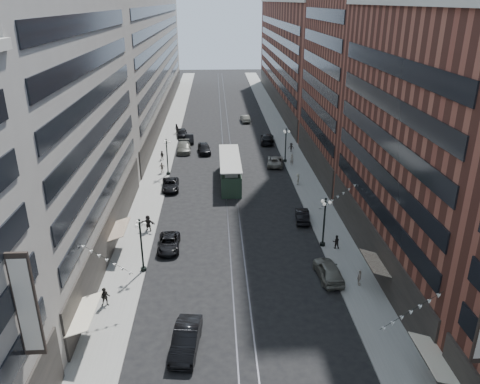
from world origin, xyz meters
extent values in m
plane|color=black|center=(0.00, 60.00, 0.00)|extent=(220.00, 220.00, 0.00)
cube|color=gray|center=(-11.00, 70.00, 0.07)|extent=(4.00, 180.00, 0.15)
cube|color=gray|center=(11.00, 70.00, 0.07)|extent=(4.00, 180.00, 0.15)
cube|color=#2D2D33|center=(-0.70, 70.00, 0.01)|extent=(0.12, 180.00, 0.02)
cube|color=#2D2D33|center=(0.70, 70.00, 0.01)|extent=(0.12, 180.00, 0.02)
cube|color=gray|center=(-17.00, 33.00, 14.00)|extent=(8.00, 36.00, 28.00)
cube|color=gray|center=(-17.00, 96.00, 13.00)|extent=(8.00, 90.00, 26.00)
cube|color=brown|center=(17.00, 28.00, 12.00)|extent=(8.00, 30.00, 24.00)
cube|color=brown|center=(17.00, 56.00, 21.00)|extent=(8.00, 26.00, 42.00)
cube|color=brown|center=(17.00, 105.00, 12.00)|extent=(8.00, 72.00, 24.00)
cylinder|color=black|center=(-9.20, 28.00, 0.30)|extent=(0.56, 0.56, 0.30)
cylinder|color=black|center=(-9.20, 28.00, 2.75)|extent=(0.18, 0.18, 5.20)
sphere|color=black|center=(-9.20, 28.00, 5.55)|extent=(0.24, 0.24, 0.24)
sphere|color=white|center=(-8.75, 28.00, 5.15)|extent=(0.36, 0.36, 0.36)
sphere|color=white|center=(-9.42, 28.39, 5.15)|extent=(0.36, 0.36, 0.36)
sphere|color=white|center=(-9.42, 27.61, 5.15)|extent=(0.36, 0.36, 0.36)
cylinder|color=black|center=(-9.20, 55.00, 0.30)|extent=(0.56, 0.56, 0.30)
cylinder|color=black|center=(-9.20, 55.00, 2.75)|extent=(0.18, 0.18, 5.20)
sphere|color=black|center=(-9.20, 55.00, 5.55)|extent=(0.24, 0.24, 0.24)
sphere|color=white|center=(-8.75, 55.00, 5.15)|extent=(0.36, 0.36, 0.36)
sphere|color=white|center=(-9.42, 55.39, 5.15)|extent=(0.36, 0.36, 0.36)
sphere|color=white|center=(-9.42, 54.61, 5.15)|extent=(0.36, 0.36, 0.36)
cylinder|color=black|center=(9.20, 32.00, 0.30)|extent=(0.56, 0.56, 0.30)
cylinder|color=black|center=(9.20, 32.00, 2.75)|extent=(0.18, 0.18, 5.20)
sphere|color=black|center=(9.20, 32.00, 5.55)|extent=(0.24, 0.24, 0.24)
sphere|color=white|center=(9.65, 32.00, 5.15)|extent=(0.36, 0.36, 0.36)
sphere|color=white|center=(8.97, 32.39, 5.15)|extent=(0.36, 0.36, 0.36)
sphere|color=white|center=(8.97, 31.61, 5.15)|extent=(0.36, 0.36, 0.36)
cylinder|color=black|center=(9.20, 60.00, 0.30)|extent=(0.56, 0.56, 0.30)
cylinder|color=black|center=(9.20, 60.00, 2.75)|extent=(0.18, 0.18, 5.20)
sphere|color=black|center=(9.20, 60.00, 5.55)|extent=(0.24, 0.24, 0.24)
sphere|color=white|center=(9.65, 60.00, 5.15)|extent=(0.36, 0.36, 0.36)
sphere|color=white|center=(8.97, 60.39, 5.15)|extent=(0.36, 0.36, 0.36)
sphere|color=white|center=(8.97, 59.61, 5.15)|extent=(0.36, 0.36, 0.36)
cube|color=#233727|center=(0.00, 51.89, 1.40)|extent=(2.69, 12.93, 2.80)
cube|color=gray|center=(0.00, 51.89, 3.12)|extent=(1.72, 11.85, 0.65)
cube|color=gray|center=(0.00, 51.89, 3.56)|extent=(2.91, 13.14, 0.16)
cylinder|color=black|center=(0.00, 47.04, 0.38)|extent=(2.48, 0.75, 0.75)
cylinder|color=black|center=(0.00, 56.74, 0.38)|extent=(2.48, 0.75, 0.75)
imported|color=black|center=(-7.12, 32.41, 0.67)|extent=(2.32, 4.86, 1.34)
imported|color=#626257|center=(8.40, 25.86, 0.85)|extent=(2.31, 5.12, 1.70)
imported|color=black|center=(-4.50, 16.88, 0.87)|extent=(2.42, 5.47, 1.75)
imported|color=black|center=(-11.64, 22.49, 1.01)|extent=(0.89, 0.56, 1.72)
imported|color=#AC9E8E|center=(10.91, 24.42, 0.92)|extent=(0.64, 0.98, 1.53)
imported|color=black|center=(-8.38, 49.27, 0.69)|extent=(2.57, 5.10, 1.38)
imported|color=#646359|center=(-7.48, 66.63, 0.81)|extent=(2.48, 5.64, 1.61)
imported|color=black|center=(-8.40, 76.01, 0.82)|extent=(2.38, 4.95, 1.63)
imported|color=black|center=(8.13, 38.35, 0.71)|extent=(1.99, 4.43, 1.41)
imported|color=gray|center=(7.42, 58.68, 0.73)|extent=(3.11, 5.52, 1.46)
imported|color=black|center=(7.49, 71.24, 0.85)|extent=(3.03, 6.10, 1.70)
imported|color=black|center=(-3.97, 65.80, 0.85)|extent=(2.54, 5.16, 1.69)
imported|color=slate|center=(4.50, 87.66, 0.75)|extent=(2.05, 4.67, 1.49)
imported|color=black|center=(-9.79, 36.44, 1.10)|extent=(1.83, 0.98, 1.90)
imported|color=#AA9B8D|center=(-10.15, 55.71, 0.98)|extent=(1.01, 0.54, 1.66)
imported|color=black|center=(10.46, 31.35, 0.90)|extent=(0.77, 0.48, 1.50)
imported|color=#AD9F8F|center=(10.01, 58.49, 1.02)|extent=(0.73, 0.58, 1.73)
imported|color=black|center=(10.99, 65.22, 0.94)|extent=(1.10, 0.72, 1.57)
imported|color=black|center=(-6.80, 72.46, 0.71)|extent=(1.79, 4.42, 1.43)
imported|color=black|center=(-10.73, 61.90, 0.91)|extent=(0.77, 0.46, 1.53)
imported|color=black|center=(-9.55, 78.37, 1.08)|extent=(1.00, 0.98, 1.85)
imported|color=#9F9984|center=(9.54, 49.88, 0.93)|extent=(0.78, 1.09, 1.56)
camera|label=1|loc=(-1.96, -11.45, 24.43)|focal=35.00mm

